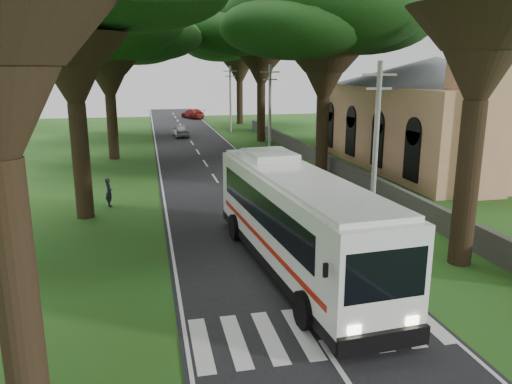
# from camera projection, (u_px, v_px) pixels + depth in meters

# --- Properties ---
(ground) EXTENTS (140.00, 140.00, 0.00)m
(ground) POSITION_uv_depth(u_px,v_px,m) (296.00, 303.00, 16.76)
(ground) COLOR #2A4F16
(ground) RESTS_ON ground
(road) EXTENTS (8.00, 120.00, 0.04)m
(road) POSITION_uv_depth(u_px,v_px,m) (207.00, 166.00, 40.47)
(road) COLOR black
(road) RESTS_ON ground
(crosswalk) EXTENTS (8.00, 3.00, 0.01)m
(crosswalk) POSITION_uv_depth(u_px,v_px,m) (315.00, 332.00, 14.87)
(crosswalk) COLOR silver
(crosswalk) RESTS_ON ground
(property_wall) EXTENTS (0.35, 50.00, 1.20)m
(property_wall) POSITION_uv_depth(u_px,v_px,m) (316.00, 156.00, 41.25)
(property_wall) COLOR #383533
(property_wall) RESTS_ON ground
(church) EXTENTS (14.00, 24.00, 11.60)m
(church) POSITION_uv_depth(u_px,v_px,m) (434.00, 104.00, 39.72)
(church) COLOR tan
(church) RESTS_ON ground
(pole_near) EXTENTS (1.60, 0.24, 8.00)m
(pole_near) POSITION_uv_depth(u_px,v_px,m) (376.00, 147.00, 22.59)
(pole_near) COLOR gray
(pole_near) RESTS_ON ground
(pole_mid) EXTENTS (1.60, 0.24, 8.00)m
(pole_mid) POSITION_uv_depth(u_px,v_px,m) (270.00, 112.00, 41.56)
(pole_mid) COLOR gray
(pole_mid) RESTS_ON ground
(pole_far) EXTENTS (1.60, 0.24, 8.00)m
(pole_far) POSITION_uv_depth(u_px,v_px,m) (230.00, 98.00, 60.53)
(pole_far) COLOR gray
(pole_far) RESTS_ON ground
(tree_l_midb) EXTENTS (13.51, 13.51, 13.80)m
(tree_l_midb) POSITION_uv_depth(u_px,v_px,m) (106.00, 30.00, 41.07)
(tree_l_midb) COLOR black
(tree_l_midb) RESTS_ON ground
(tree_l_far) EXTENTS (14.45, 14.45, 14.00)m
(tree_l_far) POSITION_uv_depth(u_px,v_px,m) (108.00, 41.00, 57.93)
(tree_l_far) COLOR black
(tree_l_far) RESTS_ON ground
(tree_r_mida) EXTENTS (14.11, 14.11, 14.42)m
(tree_r_mida) POSITION_uv_depth(u_px,v_px,m) (326.00, 15.00, 34.68)
(tree_r_mida) COLOR black
(tree_r_mida) RESTS_ON ground
(tree_r_midb) EXTENTS (16.02, 16.02, 15.77)m
(tree_r_midb) POSITION_uv_depth(u_px,v_px,m) (261.00, 23.00, 51.41)
(tree_r_midb) COLOR black
(tree_r_midb) RESTS_ON ground
(tree_r_far) EXTENTS (14.53, 14.53, 14.96)m
(tree_r_far) POSITION_uv_depth(u_px,v_px,m) (239.00, 38.00, 68.82)
(tree_r_far) COLOR black
(tree_r_far) RESTS_ON ground
(coach_bus) EXTENTS (3.80, 13.20, 3.84)m
(coach_bus) POSITION_uv_depth(u_px,v_px,m) (295.00, 219.00, 19.10)
(coach_bus) COLOR white
(coach_bus) RESTS_ON ground
(distant_car_a) EXTENTS (1.85, 4.20, 1.41)m
(distant_car_a) POSITION_uv_depth(u_px,v_px,m) (181.00, 131.00, 57.51)
(distant_car_a) COLOR #ADADB2
(distant_car_a) RESTS_ON road
(distant_car_c) EXTENTS (3.75, 5.59, 1.51)m
(distant_car_c) POSITION_uv_depth(u_px,v_px,m) (193.00, 114.00, 78.90)
(distant_car_c) COLOR maroon
(distant_car_c) RESTS_ON road
(pedestrian) EXTENTS (0.55, 0.69, 1.66)m
(pedestrian) POSITION_uv_depth(u_px,v_px,m) (109.00, 192.00, 28.30)
(pedestrian) COLOR black
(pedestrian) RESTS_ON ground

